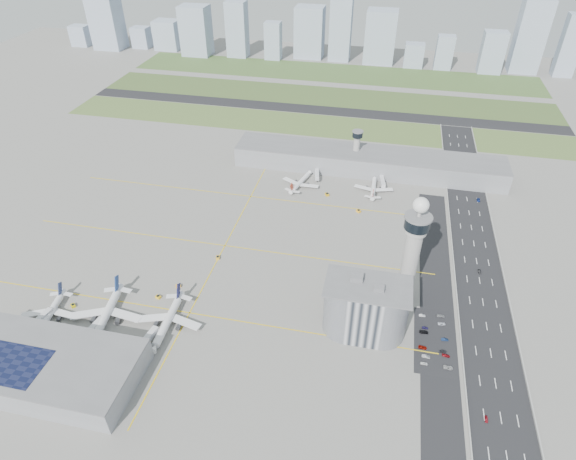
% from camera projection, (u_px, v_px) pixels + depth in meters
% --- Properties ---
extents(ground, '(1000.00, 1000.00, 0.00)m').
position_uv_depth(ground, '(275.00, 286.00, 274.97)').
color(ground, gray).
extents(grass_strip_0, '(480.00, 50.00, 0.08)m').
position_uv_depth(grass_strip_0, '(310.00, 125.00, 455.78)').
color(grass_strip_0, '#495F2D').
rests_on(grass_strip_0, ground).
extents(grass_strip_1, '(480.00, 60.00, 0.08)m').
position_uv_depth(grass_strip_1, '(322.00, 96.00, 514.92)').
color(grass_strip_1, '#3B5428').
rests_on(grass_strip_1, ground).
extents(grass_strip_2, '(480.00, 70.00, 0.08)m').
position_uv_depth(grass_strip_2, '(333.00, 73.00, 577.99)').
color(grass_strip_2, '#415E2C').
rests_on(grass_strip_2, ground).
extents(runway, '(480.00, 22.00, 0.10)m').
position_uv_depth(runway, '(316.00, 110.00, 484.94)').
color(runway, black).
rests_on(runway, ground).
extents(highway, '(28.00, 500.00, 0.10)m').
position_uv_depth(highway, '(485.00, 318.00, 255.20)').
color(highway, black).
rests_on(highway, ground).
extents(barrier_left, '(0.60, 500.00, 1.20)m').
position_uv_depth(barrier_left, '(458.00, 313.00, 257.28)').
color(barrier_left, '#9E9E99').
rests_on(barrier_left, ground).
extents(barrier_right, '(0.60, 500.00, 1.20)m').
position_uv_depth(barrier_right, '(513.00, 321.00, 252.47)').
color(barrier_right, '#9E9E99').
rests_on(barrier_right, ground).
extents(landside_road, '(18.00, 260.00, 0.08)m').
position_uv_depth(landside_road, '(437.00, 324.00, 251.62)').
color(landside_road, black).
rests_on(landside_road, ground).
extents(parking_lot, '(20.00, 44.00, 0.10)m').
position_uv_depth(parking_lot, '(434.00, 341.00, 242.49)').
color(parking_lot, black).
rests_on(parking_lot, ground).
extents(taxiway_line_h_0, '(260.00, 0.60, 0.01)m').
position_uv_depth(taxiway_line_h_0, '(190.00, 313.00, 258.18)').
color(taxiway_line_h_0, yellow).
rests_on(taxiway_line_h_0, ground).
extents(taxiway_line_h_1, '(260.00, 0.60, 0.01)m').
position_uv_depth(taxiway_line_h_1, '(225.00, 246.00, 305.49)').
color(taxiway_line_h_1, yellow).
rests_on(taxiway_line_h_1, ground).
extents(taxiway_line_h_2, '(260.00, 0.60, 0.01)m').
position_uv_depth(taxiway_line_h_2, '(251.00, 196.00, 352.80)').
color(taxiway_line_h_2, yellow).
rests_on(taxiway_line_h_2, ground).
extents(taxiway_line_v, '(0.60, 260.00, 0.01)m').
position_uv_depth(taxiway_line_v, '(225.00, 246.00, 305.49)').
color(taxiway_line_v, yellow).
rests_on(taxiway_line_v, ground).
extents(control_tower, '(14.00, 14.00, 64.50)m').
position_uv_depth(control_tower, '(413.00, 246.00, 248.22)').
color(control_tower, '#ADAAA5').
rests_on(control_tower, ground).
extents(secondary_tower, '(8.60, 8.60, 31.90)m').
position_uv_depth(secondary_tower, '(356.00, 146.00, 376.98)').
color(secondary_tower, '#ADAAA5').
rests_on(secondary_tower, ground).
extents(admin_building, '(42.00, 24.00, 33.50)m').
position_uv_depth(admin_building, '(365.00, 308.00, 239.66)').
color(admin_building, '#B2B2B7').
rests_on(admin_building, ground).
extents(terminal_pier, '(210.00, 32.00, 15.80)m').
position_uv_depth(terminal_pier, '(368.00, 161.00, 380.13)').
color(terminal_pier, gray).
rests_on(terminal_pier, ground).
extents(near_terminal, '(84.00, 42.00, 13.00)m').
position_uv_depth(near_terminal, '(48.00, 367.00, 221.63)').
color(near_terminal, gray).
rests_on(near_terminal, ground).
extents(airplane_near_a, '(36.77, 41.24, 10.22)m').
position_uv_depth(airplane_near_a, '(48.00, 312.00, 251.74)').
color(airplane_near_a, white).
rests_on(airplane_near_a, ground).
extents(airplane_near_b, '(45.16, 50.85, 12.73)m').
position_uv_depth(airplane_near_b, '(104.00, 312.00, 249.84)').
color(airplane_near_b, white).
rests_on(airplane_near_b, ground).
extents(airplane_near_c, '(38.06, 44.08, 11.85)m').
position_uv_depth(airplane_near_c, '(167.00, 318.00, 247.07)').
color(airplane_near_c, white).
rests_on(airplane_near_c, ground).
extents(airplane_far_a, '(37.39, 41.13, 9.75)m').
position_uv_depth(airplane_far_a, '(301.00, 179.00, 363.07)').
color(airplane_far_a, white).
rests_on(airplane_far_a, ground).
extents(airplane_far_b, '(29.62, 34.68, 9.59)m').
position_uv_depth(airplane_far_b, '(374.00, 185.00, 356.99)').
color(airplane_far_b, white).
rests_on(airplane_far_b, ground).
extents(jet_bridge_near_0, '(5.39, 14.31, 5.70)m').
position_uv_depth(jet_bridge_near_0, '(31.00, 330.00, 244.59)').
color(jet_bridge_near_0, silver).
rests_on(jet_bridge_near_0, ground).
extents(jet_bridge_near_1, '(5.39, 14.31, 5.70)m').
position_uv_depth(jet_bridge_near_1, '(84.00, 340.00, 239.44)').
color(jet_bridge_near_1, silver).
rests_on(jet_bridge_near_1, ground).
extents(jet_bridge_near_2, '(5.39, 14.31, 5.70)m').
position_uv_depth(jet_bridge_near_2, '(140.00, 350.00, 234.29)').
color(jet_bridge_near_2, silver).
rests_on(jet_bridge_near_2, ground).
extents(jet_bridge_far_0, '(5.39, 14.31, 5.70)m').
position_uv_depth(jet_bridge_far_0, '(317.00, 172.00, 377.02)').
color(jet_bridge_far_0, silver).
rests_on(jet_bridge_far_0, ground).
extents(jet_bridge_far_1, '(5.39, 14.31, 5.70)m').
position_uv_depth(jet_bridge_far_1, '(381.00, 178.00, 368.44)').
color(jet_bridge_far_1, silver).
rests_on(jet_bridge_far_1, ground).
extents(tug_0, '(3.53, 3.44, 1.70)m').
position_uv_depth(tug_0, '(73.00, 305.00, 261.58)').
color(tug_0, '#D3BC0A').
rests_on(tug_0, ground).
extents(tug_1, '(3.46, 2.88, 1.72)m').
position_uv_depth(tug_1, '(158.00, 297.00, 266.98)').
color(tug_1, gold).
rests_on(tug_1, ground).
extents(tug_2, '(3.55, 3.15, 1.71)m').
position_uv_depth(tug_2, '(178.00, 286.00, 274.22)').
color(tug_2, gold).
rests_on(tug_2, ground).
extents(tug_3, '(2.97, 3.58, 1.79)m').
position_uv_depth(tug_3, '(218.00, 257.00, 294.68)').
color(tug_3, gold).
rests_on(tug_3, ground).
extents(tug_4, '(3.67, 4.06, 1.95)m').
position_uv_depth(tug_4, '(327.00, 194.00, 353.48)').
color(tug_4, gold).
rests_on(tug_4, ground).
extents(tug_5, '(3.75, 3.72, 1.82)m').
position_uv_depth(tug_5, '(359.00, 211.00, 335.86)').
color(tug_5, '#FBAA1C').
rests_on(tug_5, ground).
extents(car_lot_0, '(3.46, 1.51, 1.16)m').
position_uv_depth(car_lot_0, '(424.00, 363.00, 230.58)').
color(car_lot_0, white).
rests_on(car_lot_0, ground).
extents(car_lot_1, '(4.00, 1.57, 1.30)m').
position_uv_depth(car_lot_1, '(426.00, 356.00, 233.90)').
color(car_lot_1, '#ADAEAF').
rests_on(car_lot_1, ground).
extents(car_lot_2, '(4.28, 2.25, 1.15)m').
position_uv_depth(car_lot_2, '(423.00, 347.00, 238.46)').
color(car_lot_2, maroon).
rests_on(car_lot_2, ground).
extents(car_lot_3, '(4.74, 2.41, 1.32)m').
position_uv_depth(car_lot_3, '(424.00, 332.00, 246.47)').
color(car_lot_3, black).
rests_on(car_lot_3, ground).
extents(car_lot_4, '(3.27, 1.49, 1.09)m').
position_uv_depth(car_lot_4, '(425.00, 328.00, 248.97)').
color(car_lot_4, '#211A51').
rests_on(car_lot_4, ground).
extents(car_lot_5, '(3.40, 1.45, 1.09)m').
position_uv_depth(car_lot_5, '(422.00, 315.00, 255.95)').
color(car_lot_5, white).
rests_on(car_lot_5, ground).
extents(car_lot_6, '(4.52, 2.19, 1.24)m').
position_uv_depth(car_lot_6, '(448.00, 367.00, 228.61)').
color(car_lot_6, '#B2B2B2').
rests_on(car_lot_6, ground).
extents(car_lot_7, '(3.89, 1.81, 1.10)m').
position_uv_depth(car_lot_7, '(446.00, 356.00, 234.43)').
color(car_lot_7, maroon).
rests_on(car_lot_7, ground).
extents(car_lot_8, '(3.70, 1.90, 1.21)m').
position_uv_depth(car_lot_8, '(443.00, 351.00, 236.45)').
color(car_lot_8, '#29292E').
rests_on(car_lot_8, ground).
extents(car_lot_9, '(3.60, 1.62, 1.15)m').
position_uv_depth(car_lot_9, '(445.00, 340.00, 242.53)').
color(car_lot_9, navy).
rests_on(car_lot_9, ground).
extents(car_lot_10, '(4.16, 2.25, 1.11)m').
position_uv_depth(car_lot_10, '(442.00, 324.00, 251.13)').
color(car_lot_10, silver).
rests_on(car_lot_10, ground).
extents(car_lot_11, '(4.13, 1.84, 1.18)m').
position_uv_depth(car_lot_11, '(441.00, 316.00, 255.69)').
color(car_lot_11, gray).
rests_on(car_lot_11, ground).
extents(car_hw_0, '(1.41, 3.34, 1.13)m').
position_uv_depth(car_hw_0, '(486.00, 419.00, 206.82)').
color(car_hw_0, maroon).
rests_on(car_hw_0, ground).
extents(car_hw_1, '(1.58, 3.97, 1.29)m').
position_uv_depth(car_hw_1, '(479.00, 271.00, 284.53)').
color(car_hw_1, black).
rests_on(car_hw_1, ground).
extents(car_hw_2, '(2.36, 4.77, 1.30)m').
position_uv_depth(car_hw_2, '(478.00, 200.00, 347.81)').
color(car_hw_2, navy).
rests_on(car_hw_2, ground).
extents(car_hw_4, '(1.86, 3.66, 1.19)m').
position_uv_depth(car_hw_4, '(453.00, 160.00, 397.57)').
color(car_hw_4, gray).
rests_on(car_hw_4, ground).
extents(skyline_bldg_0, '(24.05, 19.24, 26.50)m').
position_uv_depth(skyline_bldg_0, '(81.00, 36.00, 664.48)').
color(skyline_bldg_0, '#9EADC1').
rests_on(skyline_bldg_0, ground).
extents(skyline_bldg_1, '(37.63, 30.10, 65.60)m').
position_uv_depth(skyline_bldg_1, '(107.00, 23.00, 641.72)').
color(skyline_bldg_1, '#9EADC1').
rests_on(skyline_bldg_1, ground).
extents(skyline_bldg_2, '(22.81, 18.25, 26.79)m').
position_uv_depth(skyline_bldg_2, '(141.00, 37.00, 656.22)').
color(skyline_bldg_2, '#9EADC1').
rests_on(skyline_bldg_2, ground).
extents(skyline_bldg_3, '(32.30, 25.84, 36.93)m').
position_uv_depth(skyline_bldg_3, '(168.00, 35.00, 647.52)').
color(skyline_bldg_3, '#9EADC1').
rests_on(skyline_bldg_3, ground).
extents(skyline_bldg_4, '(35.81, 28.65, 60.36)m').
position_uv_depth(skyline_bldg_4, '(196.00, 31.00, 619.61)').
color(skyline_bldg_4, '#9EADC1').
rests_on(skyline_bldg_4, ground).
extents(skyline_bldg_5, '(25.49, 20.39, 66.89)m').
position_uv_depth(skyline_bldg_5, '(237.00, 29.00, 611.87)').
color(skyline_bldg_5, '#9EADC1').
rests_on(skyline_bldg_5, ground).
extents(skyline_bldg_6, '(20.04, 16.03, 45.20)m').
position_uv_depth(skyline_bldg_6, '(273.00, 41.00, 608.74)').
color(skyline_bldg_6, '#9EADC1').
rests_on(skyline_bldg_6, ground).
extents(skyline_bldg_7, '(35.76, 28.61, 61.22)m').
position_uv_depth(skyline_bldg_7, '(310.00, 32.00, 611.56)').
color(skyline_bldg_7, '#9EADC1').
rests_on(skyline_bldg_7, ground).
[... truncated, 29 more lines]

